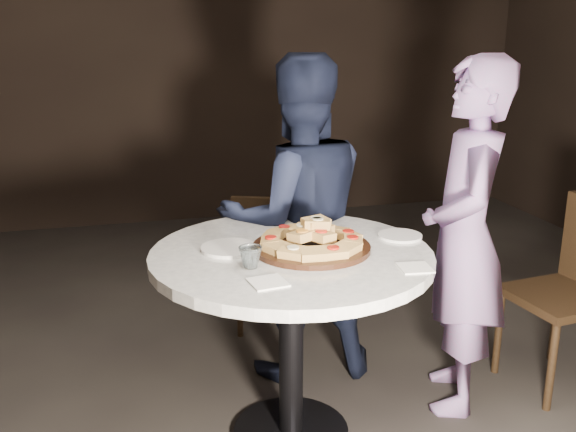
{
  "coord_description": "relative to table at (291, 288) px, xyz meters",
  "views": [
    {
      "loc": [
        -0.73,
        -2.26,
        1.68
      ],
      "look_at": [
        -0.1,
        0.1,
        0.97
      ],
      "focal_mm": 40.0,
      "sensor_mm": 36.0,
      "label": 1
    }
  ],
  "objects": [
    {
      "name": "diner_navy",
      "position": [
        0.18,
        0.55,
        0.11
      ],
      "size": [
        0.77,
        0.6,
        1.59
      ],
      "primitive_type": "imported",
      "rotation": [
        0.0,
        0.0,
        3.14
      ],
      "color": "black",
      "rests_on": "ground"
    },
    {
      "name": "napkin_far",
      "position": [
        0.39,
        -0.31,
        0.16
      ],
      "size": [
        0.13,
        0.13,
        0.01
      ],
      "primitive_type": "cube",
      "rotation": [
        0.0,
        0.0,
        -0.12
      ],
      "color": "white",
      "rests_on": "table"
    },
    {
      "name": "serving_board",
      "position": [
        0.08,
        -0.01,
        0.17
      ],
      "size": [
        0.53,
        0.53,
        0.02
      ],
      "primitive_type": "cylinder",
      "rotation": [
        0.0,
        0.0,
        -0.13
      ],
      "color": "black",
      "rests_on": "table"
    },
    {
      "name": "chair_far",
      "position": [
        0.15,
        0.99,
        -0.21
      ],
      "size": [
        0.51,
        0.52,
        0.83
      ],
      "rotation": [
        0.0,
        0.0,
        2.77
      ],
      "color": "black",
      "rests_on": "ground"
    },
    {
      "name": "plate_left",
      "position": [
        -0.23,
        0.08,
        0.16
      ],
      "size": [
        0.23,
        0.23,
        0.01
      ],
      "primitive_type": "cylinder",
      "rotation": [
        0.0,
        0.0,
        -0.02
      ],
      "color": "white",
      "rests_on": "table"
    },
    {
      "name": "focaccia_pile",
      "position": [
        0.08,
        -0.01,
        0.21
      ],
      "size": [
        0.42,
        0.41,
        0.11
      ],
      "rotation": [
        0.0,
        0.0,
        0.11
      ],
      "color": "#B88B47",
      "rests_on": "serving_board"
    },
    {
      "name": "diner_teal",
      "position": [
        0.82,
        0.09,
        0.11
      ],
      "size": [
        0.57,
        0.68,
        1.59
      ],
      "primitive_type": "imported",
      "rotation": [
        0.0,
        0.0,
        -1.96
      ],
      "color": "#8569A3",
      "rests_on": "ground"
    },
    {
      "name": "water_glass",
      "position": [
        -0.19,
        -0.14,
        0.2
      ],
      "size": [
        0.1,
        0.1,
        0.08
      ],
      "primitive_type": "imported",
      "rotation": [
        0.0,
        0.0,
        0.18
      ],
      "color": "silver",
      "rests_on": "table"
    },
    {
      "name": "chair_right",
      "position": [
        1.45,
        0.1,
        -0.16
      ],
      "size": [
        0.49,
        0.48,
        0.91
      ],
      "rotation": [
        0.0,
        0.0,
        -1.45
      ],
      "color": "black",
      "rests_on": "ground"
    },
    {
      "name": "table",
      "position": [
        0.0,
        0.0,
        0.0
      ],
      "size": [
        1.21,
        1.21,
        0.84
      ],
      "rotation": [
        0.0,
        0.0,
        -0.08
      ],
      "color": "black",
      "rests_on": "ground"
    },
    {
      "name": "napkin_near",
      "position": [
        -0.17,
        -0.31,
        0.16
      ],
      "size": [
        0.14,
        0.14,
        0.01
      ],
      "primitive_type": "cube",
      "rotation": [
        0.0,
        0.0,
        0.15
      ],
      "color": "white",
      "rests_on": "table"
    },
    {
      "name": "plate_right",
      "position": [
        0.49,
        0.06,
        0.16
      ],
      "size": [
        0.2,
        0.2,
        0.01
      ],
      "primitive_type": "cylinder",
      "rotation": [
        0.0,
        0.0,
        -0.07
      ],
      "color": "white",
      "rests_on": "table"
    }
  ]
}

